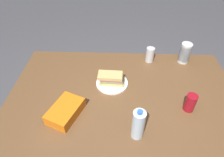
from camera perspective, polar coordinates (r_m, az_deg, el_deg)
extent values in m
plane|color=#4C4C51|center=(1.98, 2.41, -20.03)|extent=(8.00, 8.00, 0.00)
cube|color=brown|center=(1.36, 3.30, -5.00)|extent=(1.57, 0.98, 0.04)
cylinder|color=brown|center=(2.06, 22.84, -4.21)|extent=(0.07, 0.07, 0.73)
cylinder|color=brown|center=(2.03, -17.50, -3.23)|extent=(0.07, 0.07, 0.73)
cylinder|color=white|center=(1.41, 0.00, -1.33)|extent=(0.23, 0.23, 0.01)
cube|color=#DBB26B|center=(1.40, 0.00, -0.79)|extent=(0.17, 0.10, 0.02)
cube|color=#599E3F|center=(1.39, 0.00, -0.31)|extent=(0.17, 0.09, 0.01)
cube|color=#C6727A|center=(1.38, 0.00, 0.12)|extent=(0.16, 0.09, 0.02)
cube|color=yellow|center=(1.37, 0.00, 0.53)|extent=(0.15, 0.09, 0.01)
cube|color=#DBB26B|center=(1.36, -0.53, 0.86)|extent=(0.17, 0.10, 0.02)
cylinder|color=maroon|center=(1.30, 21.89, -6.55)|extent=(0.07, 0.07, 0.12)
cube|color=orange|center=(1.23, -13.44, -9.23)|extent=(0.23, 0.27, 0.07)
cylinder|color=silver|center=(1.08, 7.64, -13.19)|extent=(0.07, 0.07, 0.20)
cylinder|color=blue|center=(0.99, 8.19, -9.68)|extent=(0.03, 0.03, 0.02)
cylinder|color=silver|center=(1.70, 20.22, 6.02)|extent=(0.08, 0.08, 0.09)
cylinder|color=silver|center=(1.69, 20.36, 6.51)|extent=(0.08, 0.08, 0.09)
cylinder|color=silver|center=(1.68, 20.50, 7.01)|extent=(0.08, 0.08, 0.09)
cylinder|color=silver|center=(1.67, 20.65, 7.52)|extent=(0.08, 0.08, 0.09)
cylinder|color=silver|center=(1.66, 20.80, 8.02)|extent=(0.08, 0.08, 0.09)
cylinder|color=silver|center=(1.62, 11.02, 6.84)|extent=(0.07, 0.07, 0.12)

